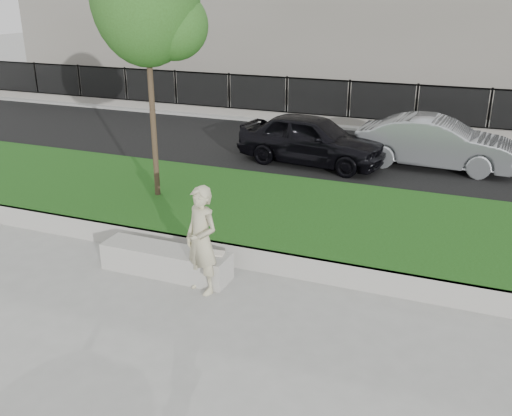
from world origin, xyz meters
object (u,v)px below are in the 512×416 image
at_px(car_dark, 311,139).
at_px(car_silver, 436,143).
at_px(book, 216,253).
at_px(man, 202,240).
at_px(stone_bench, 166,261).

relative_size(car_dark, car_silver, 0.98).
bearing_deg(book, man, -105.01).
distance_m(book, car_silver, 8.09).
height_order(man, book, man).
bearing_deg(stone_bench, book, 7.91).
height_order(stone_bench, car_silver, car_silver).
bearing_deg(car_dark, man, -169.09).
bearing_deg(car_dark, book, -168.63).
xyz_separation_m(car_dark, car_silver, (3.07, 0.88, -0.01)).
relative_size(stone_bench, car_dark, 0.56).
bearing_deg(car_silver, stone_bench, 157.88).
xyz_separation_m(stone_bench, book, (0.85, 0.12, 0.24)).
bearing_deg(man, car_silver, 95.14).
xyz_separation_m(stone_bench, car_dark, (0.40, 6.89, 0.48)).
height_order(man, car_silver, man).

